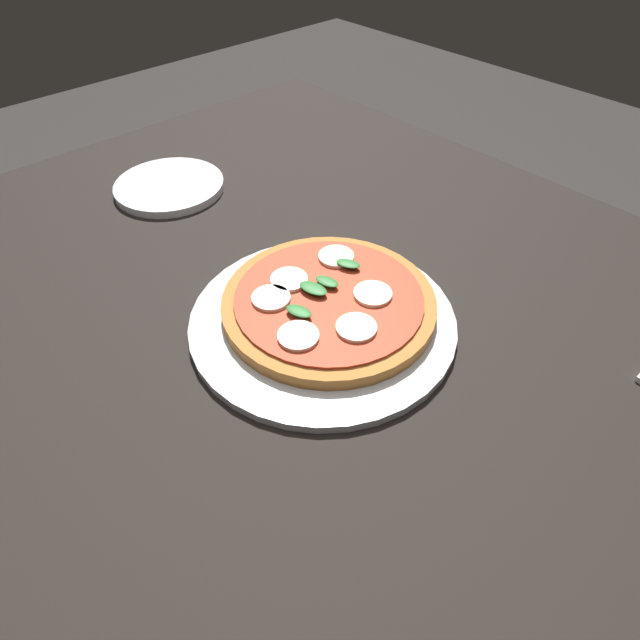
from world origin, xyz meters
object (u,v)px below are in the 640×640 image
pizza (328,302)px  plate_white (169,186)px  dining_table (303,351)px  serving_tray (320,322)px

pizza → plate_white: 0.44m
dining_table → plate_white: size_ratio=6.89×
serving_tray → pizza: (0.01, -0.02, 0.02)m
pizza → plate_white: bearing=-2.6°
dining_table → serving_tray: serving_tray is taller
dining_table → plate_white: 0.41m
serving_tray → plate_white: size_ratio=1.82×
dining_table → pizza: size_ratio=4.69×
dining_table → plate_white: bearing=-5.3°
dining_table → pizza: (-0.04, -0.02, 0.11)m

